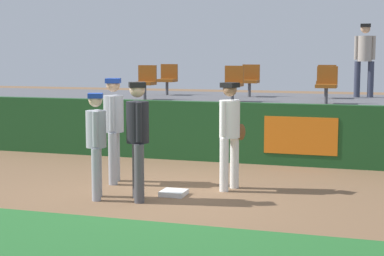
{
  "coord_description": "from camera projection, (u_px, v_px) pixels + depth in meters",
  "views": [
    {
      "loc": [
        3.56,
        -9.38,
        2.3
      ],
      "look_at": [
        0.27,
        1.06,
        1.0
      ],
      "focal_mm": 58.13,
      "sensor_mm": 36.0,
      "label": 1
    }
  ],
  "objects": [
    {
      "name": "grass_foreground_strip",
      "position": [
        70.0,
        248.0,
        7.42
      ],
      "size": [
        18.0,
        2.8,
        0.01
      ],
      "primitive_type": "cube",
      "color": "#26662B",
      "rests_on": "ground_plane"
    },
    {
      "name": "player_umpire",
      "position": [
        138.0,
        132.0,
        9.72
      ],
      "size": [
        0.48,
        0.48,
        1.87
      ],
      "rotation": [
        0.0,
        0.0,
        -1.09
      ],
      "color": "#4C4C51",
      "rests_on": "ground_plane"
    },
    {
      "name": "seat_back_center",
      "position": [
        250.0,
        79.0,
        16.31
      ],
      "size": [
        0.46,
        0.44,
        0.84
      ],
      "color": "#4C4C51",
      "rests_on": "bleacher_platform"
    },
    {
      "name": "seat_front_right",
      "position": [
        327.0,
        83.0,
        13.96
      ],
      "size": [
        0.46,
        0.44,
        0.84
      ],
      "color": "#4C4C51",
      "rests_on": "bleacher_platform"
    },
    {
      "name": "field_wall",
      "position": [
        213.0,
        132.0,
        13.39
      ],
      "size": [
        18.0,
        0.26,
        1.29
      ],
      "color": "#19471E",
      "rests_on": "ground_plane"
    },
    {
      "name": "seat_front_left",
      "position": [
        146.0,
        80.0,
        15.27
      ],
      "size": [
        0.47,
        0.44,
        0.84
      ],
      "color": "#4C4C51",
      "rests_on": "bleacher_platform"
    },
    {
      "name": "spectator_hooded",
      "position": [
        365.0,
        55.0,
        15.96
      ],
      "size": [
        0.53,
        0.38,
        1.88
      ],
      "rotation": [
        0.0,
        0.0,
        3.2
      ],
      "color": "#33384C",
      "rests_on": "bleacher_platform"
    },
    {
      "name": "player_coach_visitor",
      "position": [
        96.0,
        138.0,
        9.85
      ],
      "size": [
        0.42,
        0.45,
        1.69
      ],
      "rotation": [
        0.0,
        0.0,
        -1.19
      ],
      "color": "#9EA3AD",
      "rests_on": "ground_plane"
    },
    {
      "name": "ground_plane",
      "position": [
        157.0,
        195.0,
        10.22
      ],
      "size": [
        60.0,
        60.0,
        0.0
      ],
      "primitive_type": "plane",
      "color": "brown"
    },
    {
      "name": "seat_front_center",
      "position": [
        233.0,
        81.0,
        14.61
      ],
      "size": [
        0.45,
        0.44,
        0.84
      ],
      "color": "#4C4C51",
      "rests_on": "bleacher_platform"
    },
    {
      "name": "player_runner_visitor",
      "position": [
        114.0,
        123.0,
        11.07
      ],
      "size": [
        0.44,
        0.51,
        1.88
      ],
      "rotation": [
        0.0,
        0.0,
        -1.29
      ],
      "color": "#9EA3AD",
      "rests_on": "ground_plane"
    },
    {
      "name": "seat_back_right",
      "position": [
        326.0,
        80.0,
        15.72
      ],
      "size": [
        0.46,
        0.44,
        0.84
      ],
      "color": "#4C4C51",
      "rests_on": "bleacher_platform"
    },
    {
      "name": "seat_back_left",
      "position": [
        168.0,
        78.0,
        16.99
      ],
      "size": [
        0.48,
        0.44,
        0.84
      ],
      "color": "#4C4C51",
      "rests_on": "bleacher_platform"
    },
    {
      "name": "player_fielder_home",
      "position": [
        230.0,
        128.0,
        10.51
      ],
      "size": [
        0.47,
        0.53,
        1.83
      ],
      "rotation": [
        0.0,
        0.0,
        -1.89
      ],
      "color": "white",
      "rests_on": "ground_plane"
    },
    {
      "name": "first_base",
      "position": [
        174.0,
        193.0,
        10.19
      ],
      "size": [
        0.4,
        0.4,
        0.08
      ],
      "primitive_type": "cube",
      "color": "white",
      "rests_on": "ground_plane"
    },
    {
      "name": "bleacher_platform",
      "position": [
        240.0,
        122.0,
        15.83
      ],
      "size": [
        18.0,
        4.8,
        1.19
      ],
      "primitive_type": "cube",
      "color": "#59595E",
      "rests_on": "ground_plane"
    }
  ]
}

